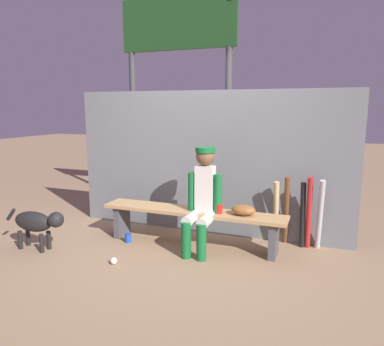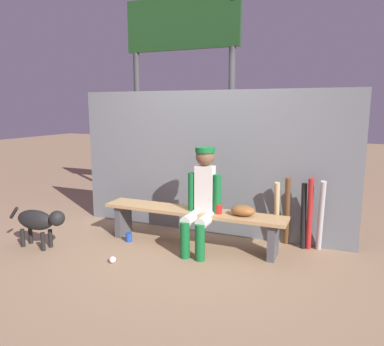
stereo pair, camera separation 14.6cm
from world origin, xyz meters
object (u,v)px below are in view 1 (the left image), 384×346
Objects in this scene: baseball_glove at (243,210)px; scoreboard at (182,52)px; bat_wood_natural at (276,213)px; baseball at (114,261)px; player_seated at (202,196)px; bat_aluminum_black at (303,215)px; cup_on_ground at (128,238)px; dog at (37,222)px; cup_on_bench at (219,209)px; bat_aluminum_silver at (320,215)px; bat_wood_dark at (286,210)px; bat_aluminum_red at (309,213)px; dugout_bench at (192,218)px.

scoreboard is (-1.37, 1.47, 1.99)m from baseball_glove.
baseball is (-1.53, -1.23, -0.36)m from bat_wood_natural.
player_seated is 1.51× the size of bat_aluminum_black.
dog is (-0.87, -0.59, 0.28)m from cup_on_ground.
cup_on_bench is (-0.91, -0.43, 0.10)m from bat_aluminum_black.
cup_on_bench is (0.94, 0.79, 0.47)m from baseball.
scoreboard is (-2.19, 1.09, 2.07)m from bat_aluminum_silver.
bat_wood_dark is 0.20m from bat_aluminum_black.
player_seated is at bearing -148.99° from bat_wood_dark.
bat_aluminum_red is (0.27, -0.05, 0.01)m from bat_wood_dark.
bat_wood_natural reaches higher than baseball.
bat_wood_dark is at bearing 31.01° from player_seated.
bat_aluminum_silver is at bearing -3.04° from bat_wood_natural.
player_seated is 1.28m from bat_aluminum_red.
bat_wood_dark reaches higher than dugout_bench.
bat_aluminum_black is 7.32× the size of cup_on_ground.
player_seated is at bearing -146.59° from bat_wood_natural.
bat_aluminum_silver is (1.28, 0.48, -0.22)m from player_seated.
scoreboard reaches higher than dog.
bat_aluminum_red is 0.12m from bat_aluminum_silver.
player_seated reaches higher than cup_on_ground.
bat_aluminum_black reaches higher than cup_on_ground.
baseball is at bearing -142.79° from bat_wood_dark.
cup_on_bench is at bearing -143.69° from bat_wood_natural.
player_seated is at bearing -159.32° from bat_aluminum_silver.
bat_aluminum_silver is 11.85× the size of baseball.
scoreboard is at bearing 152.26° from bat_aluminum_red.
bat_wood_natural is at bearing 36.31° from cup_on_bench.
bat_aluminum_red is (1.16, 0.49, -0.21)m from player_seated.
bat_wood_dark is 0.24× the size of scoreboard.
bat_aluminum_black is at bearing -8.29° from bat_wood_dark.
bat_aluminum_black reaches higher than baseball.
baseball_glove is 0.33× the size of dog.
bat_wood_dark is 0.99× the size of bat_aluminum_red.
bat_aluminum_silver is at bearing 20.35° from cup_on_bench.
dugout_bench is 2.59× the size of bat_wood_dark.
dog is at bearing -158.58° from bat_aluminum_red.
bat_wood_dark is 1.04× the size of dog.
player_seated is at bearing -167.09° from baseball_glove.
scoreboard is at bearing 93.73° from baseball.
bat_aluminum_red is 2.22m from cup_on_ground.
baseball_glove is 2.55× the size of cup_on_ground.
baseball is 3.37m from scoreboard.
scoreboard is (-1.99, 1.07, 2.10)m from bat_aluminum_black.
baseball_glove is 1.50m from cup_on_ground.
bat_aluminum_red is at bearing 16.14° from dugout_bench.
scoreboard is at bearing 149.97° from bat_wood_dark.
dugout_bench is 2.57× the size of bat_aluminum_red.
player_seated reaches higher than bat_aluminum_silver.
baseball_glove is 0.32× the size of bat_aluminum_red.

